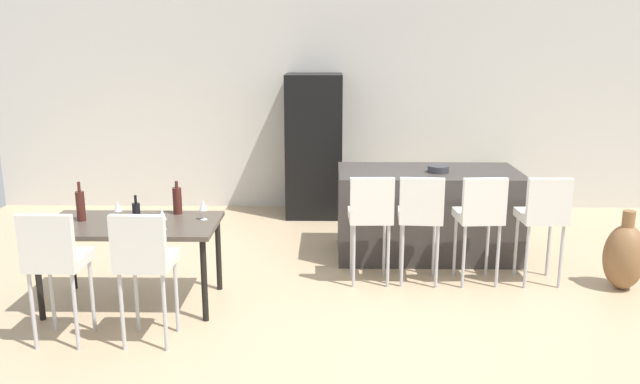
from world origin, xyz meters
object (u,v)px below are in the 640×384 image
object	(u,v)px
bar_chair_left	(371,212)
dining_chair_far	(144,257)
wine_bottle_end	(81,205)
fruit_bowl	(438,169)
wine_bottle_right	(137,216)
floor_vase	(624,256)
potted_plant	(500,191)
wine_bottle_corner	(177,200)
wine_glass_middle	(118,207)
bar_chair_far	(544,213)
bar_chair_middle	(420,213)
dining_chair_near	(55,257)
wine_glass_far	(203,206)
wine_glass_left	(162,215)
dining_table	(131,230)
bar_chair_right	(480,213)
kitchen_island	(427,213)
refrigerator	(314,146)

from	to	relation	value
bar_chair_left	dining_chair_far	distance (m)	2.17
wine_bottle_end	fruit_bowl	size ratio (longest dim) A/B	1.57
wine_bottle_right	floor_vase	size ratio (longest dim) A/B	0.39
floor_vase	potted_plant	world-z (taller)	floor_vase
wine_bottle_corner	wine_glass_middle	xyz separation A→B (m)	(-0.46, -0.23, 0.00)
bar_chair_far	bar_chair_middle	bearing A→B (deg)	179.99
bar_chair_left	dining_chair_near	distance (m)	2.73
wine_glass_middle	wine_glass_far	world-z (taller)	same
dining_chair_near	wine_glass_middle	distance (m)	0.87
wine_bottle_corner	wine_glass_left	size ratio (longest dim) A/B	1.72
dining_table	wine_bottle_corner	size ratio (longest dim) A/B	4.94
dining_chair_near	wine_bottle_corner	world-z (taller)	dining_chair_near
dining_chair_near	bar_chair_right	bearing A→B (deg)	20.44
dining_table	floor_vase	size ratio (longest dim) A/B	1.97
kitchen_island	bar_chair_middle	distance (m)	0.91
bar_chair_right	wine_glass_left	bearing A→B (deg)	-165.62
bar_chair_right	wine_glass_left	distance (m)	2.86
bar_chair_left	refrigerator	distance (m)	2.53
bar_chair_middle	wine_bottle_right	bearing A→B (deg)	-163.26
bar_chair_left	fruit_bowl	world-z (taller)	bar_chair_left
wine_bottle_corner	wine_glass_middle	size ratio (longest dim) A/B	1.72
bar_chair_right	wine_bottle_end	bearing A→B (deg)	-172.57
wine_bottle_corner	refrigerator	distance (m)	2.92
fruit_bowl	floor_vase	bearing A→B (deg)	-28.71
wine_glass_left	floor_vase	xyz separation A→B (m)	(4.09, 0.61, -0.55)
fruit_bowl	floor_vase	world-z (taller)	fruit_bowl
fruit_bowl	bar_chair_right	bearing A→B (deg)	-70.74
dining_table	refrigerator	world-z (taller)	refrigerator
wine_bottle_corner	wine_bottle_right	world-z (taller)	wine_bottle_corner
potted_plant	dining_table	bearing A→B (deg)	-143.09
bar_chair_middle	refrigerator	distance (m)	2.68
bar_chair_middle	wine_glass_far	distance (m)	1.99
bar_chair_right	bar_chair_far	size ratio (longest dim) A/B	1.00
bar_chair_middle	potted_plant	distance (m)	2.84
bar_chair_right	dining_chair_far	bearing A→B (deg)	-155.20
floor_vase	potted_plant	bearing A→B (deg)	100.71
dining_chair_near	wine_bottle_corner	size ratio (longest dim) A/B	3.51
kitchen_island	wine_glass_left	bearing A→B (deg)	-147.01
bar_chair_right	wine_glass_middle	distance (m)	3.25
bar_chair_far	wine_glass_middle	size ratio (longest dim) A/B	6.03
bar_chair_middle	dining_table	bearing A→B (deg)	-168.51
kitchen_island	wine_bottle_end	world-z (taller)	wine_bottle_end
wine_glass_far	dining_chair_near	bearing A→B (deg)	-137.45
bar_chair_far	wine_bottle_right	distance (m)	3.64
dining_chair_near	refrigerator	world-z (taller)	refrigerator
fruit_bowl	potted_plant	xyz separation A→B (m)	(1.12, 1.67, -0.62)
bar_chair_left	wine_bottle_right	world-z (taller)	bar_chair_left
bar_chair_right	wine_glass_far	world-z (taller)	bar_chair_right
dining_chair_near	floor_vase	world-z (taller)	dining_chair_near
kitchen_island	bar_chair_far	distance (m)	1.29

